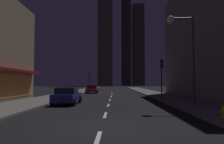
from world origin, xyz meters
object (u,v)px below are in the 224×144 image
object	(u,v)px
fire_hydrant_yellow_near	(224,112)
traffic_light_far_left	(89,77)
street_lamp_right	(182,38)
car_parked_far	(92,89)
traffic_light_near_right	(162,70)
fire_hydrant_far_left	(74,92)
car_parked_near	(67,96)

from	to	relation	value
fire_hydrant_yellow_near	traffic_light_far_left	bearing A→B (deg)	106.81
street_lamp_right	car_parked_far	bearing A→B (deg)	111.80
fire_hydrant_yellow_near	traffic_light_near_right	size ratio (longest dim) A/B	0.16
fire_hydrant_far_left	street_lamp_right	bearing A→B (deg)	-56.91
car_parked_near	traffic_light_far_left	distance (m)	30.13
car_parked_far	traffic_light_near_right	distance (m)	18.00
fire_hydrant_far_left	street_lamp_right	xyz separation A→B (m)	(11.28, -17.31, 4.61)
car_parked_far	traffic_light_far_left	bearing A→B (deg)	100.11
car_parked_far	fire_hydrant_yellow_near	world-z (taller)	car_parked_far
car_parked_far	fire_hydrant_far_left	distance (m)	5.65
traffic_light_near_right	car_parked_near	bearing A→B (deg)	-156.34
car_parked_far	traffic_light_far_left	distance (m)	11.09
traffic_light_far_left	street_lamp_right	world-z (taller)	street_lamp_right
traffic_light_near_right	traffic_light_far_left	size ratio (longest dim) A/B	1.00
fire_hydrant_yellow_near	street_lamp_right	bearing A→B (deg)	96.41
fire_hydrant_yellow_near	traffic_light_near_right	world-z (taller)	traffic_light_near_right
fire_hydrant_far_left	traffic_light_near_right	size ratio (longest dim) A/B	0.16
fire_hydrant_yellow_near	street_lamp_right	size ratio (longest dim) A/B	0.10
traffic_light_far_left	traffic_light_near_right	bearing A→B (deg)	-67.06
car_parked_near	traffic_light_near_right	distance (m)	10.23
traffic_light_near_right	traffic_light_far_left	distance (m)	28.22
traffic_light_far_left	fire_hydrant_yellow_near	bearing A→B (deg)	-73.19
traffic_light_far_left	car_parked_near	bearing A→B (deg)	-86.37
fire_hydrant_far_left	traffic_light_far_left	world-z (taller)	traffic_light_far_left
car_parked_near	traffic_light_far_left	world-z (taller)	traffic_light_far_left
traffic_light_near_right	street_lamp_right	xyz separation A→B (m)	(-0.12, -7.12, 1.87)
car_parked_far	fire_hydrant_far_left	world-z (taller)	car_parked_far
street_lamp_right	traffic_light_near_right	bearing A→B (deg)	89.03
car_parked_near	car_parked_far	world-z (taller)	same
fire_hydrant_far_left	traffic_light_far_left	xyz separation A→B (m)	(0.40, 15.80, 2.74)
traffic_light_near_right	traffic_light_far_left	xyz separation A→B (m)	(-11.00, 25.99, 0.00)
car_parked_near	fire_hydrant_yellow_near	distance (m)	12.27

